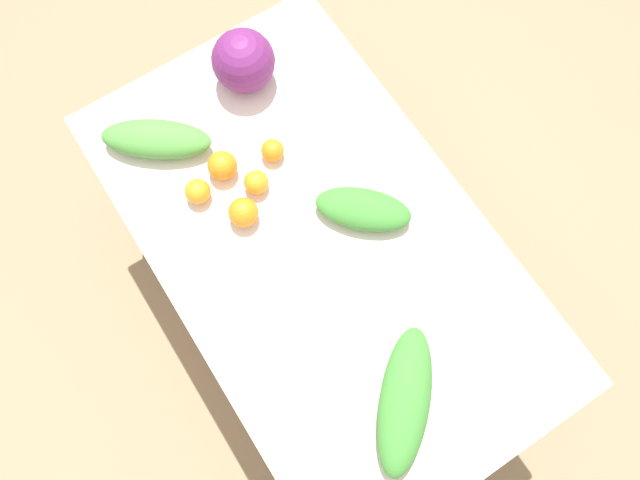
{
  "coord_description": "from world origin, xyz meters",
  "views": [
    {
      "loc": [
        -0.44,
        0.28,
        2.36
      ],
      "look_at": [
        0.0,
        0.0,
        0.75
      ],
      "focal_mm": 35.0,
      "sensor_mm": 36.0,
      "label": 1
    }
  ],
  "objects_px": {
    "orange_0": "(222,166)",
    "orange_2": "(198,192)",
    "greens_bunch_kale": "(363,209)",
    "orange_4": "(273,150)",
    "orange_1": "(256,182)",
    "greens_bunch_chard": "(156,139)",
    "cabbage_purple": "(243,61)",
    "orange_3": "(243,212)",
    "greens_bunch_scallion": "(405,400)"
  },
  "relations": [
    {
      "from": "orange_0",
      "to": "orange_2",
      "type": "relative_size",
      "value": 1.17
    },
    {
      "from": "greens_bunch_kale",
      "to": "orange_0",
      "type": "distance_m",
      "value": 0.41
    },
    {
      "from": "greens_bunch_kale",
      "to": "orange_2",
      "type": "bearing_deg",
      "value": 50.45
    },
    {
      "from": "orange_4",
      "to": "greens_bunch_kale",
      "type": "bearing_deg",
      "value": -158.38
    },
    {
      "from": "orange_0",
      "to": "orange_1",
      "type": "bearing_deg",
      "value": -149.39
    },
    {
      "from": "orange_0",
      "to": "orange_4",
      "type": "xyz_separation_m",
      "value": [
        -0.03,
        -0.14,
        -0.01
      ]
    },
    {
      "from": "greens_bunch_chard",
      "to": "orange_4",
      "type": "xyz_separation_m",
      "value": [
        -0.2,
        -0.26,
        -0.01
      ]
    },
    {
      "from": "orange_0",
      "to": "orange_4",
      "type": "distance_m",
      "value": 0.15
    },
    {
      "from": "orange_1",
      "to": "orange_4",
      "type": "bearing_deg",
      "value": -56.32
    },
    {
      "from": "greens_bunch_kale",
      "to": "orange_4",
      "type": "xyz_separation_m",
      "value": [
        0.29,
        0.11,
        -0.0
      ]
    },
    {
      "from": "cabbage_purple",
      "to": "greens_bunch_kale",
      "type": "relative_size",
      "value": 0.69
    },
    {
      "from": "greens_bunch_kale",
      "to": "orange_2",
      "type": "height_order",
      "value": "greens_bunch_kale"
    },
    {
      "from": "cabbage_purple",
      "to": "orange_4",
      "type": "height_order",
      "value": "cabbage_purple"
    },
    {
      "from": "cabbage_purple",
      "to": "orange_3",
      "type": "xyz_separation_m",
      "value": [
        -0.38,
        0.23,
        -0.05
      ]
    },
    {
      "from": "greens_bunch_kale",
      "to": "greens_bunch_chard",
      "type": "bearing_deg",
      "value": 37.18
    },
    {
      "from": "greens_bunch_scallion",
      "to": "orange_1",
      "type": "bearing_deg",
      "value": 0.34
    },
    {
      "from": "greens_bunch_kale",
      "to": "orange_1",
      "type": "height_order",
      "value": "greens_bunch_kale"
    },
    {
      "from": "orange_0",
      "to": "orange_2",
      "type": "bearing_deg",
      "value": 106.18
    },
    {
      "from": "greens_bunch_kale",
      "to": "orange_1",
      "type": "bearing_deg",
      "value": 41.71
    },
    {
      "from": "cabbage_purple",
      "to": "orange_2",
      "type": "bearing_deg",
      "value": 129.79
    },
    {
      "from": "orange_1",
      "to": "orange_2",
      "type": "bearing_deg",
      "value": 66.96
    },
    {
      "from": "orange_4",
      "to": "cabbage_purple",
      "type": "bearing_deg",
      "value": -14.37
    },
    {
      "from": "greens_bunch_chard",
      "to": "orange_0",
      "type": "bearing_deg",
      "value": -146.11
    },
    {
      "from": "greens_bunch_kale",
      "to": "orange_3",
      "type": "height_order",
      "value": "orange_3"
    },
    {
      "from": "greens_bunch_kale",
      "to": "orange_3",
      "type": "distance_m",
      "value": 0.33
    },
    {
      "from": "greens_bunch_chard",
      "to": "orange_3",
      "type": "xyz_separation_m",
      "value": [
        -0.32,
        -0.09,
        -0.0
      ]
    },
    {
      "from": "cabbage_purple",
      "to": "greens_bunch_scallion",
      "type": "height_order",
      "value": "cabbage_purple"
    },
    {
      "from": "orange_3",
      "to": "greens_bunch_scallion",
      "type": "bearing_deg",
      "value": -172.87
    },
    {
      "from": "greens_bunch_chard",
      "to": "orange_1",
      "type": "relative_size",
      "value": 4.54
    },
    {
      "from": "greens_bunch_scallion",
      "to": "greens_bunch_chard",
      "type": "relative_size",
      "value": 1.18
    },
    {
      "from": "cabbage_purple",
      "to": "orange_3",
      "type": "height_order",
      "value": "cabbage_purple"
    },
    {
      "from": "greens_bunch_chard",
      "to": "orange_2",
      "type": "distance_m",
      "value": 0.2
    },
    {
      "from": "greens_bunch_chard",
      "to": "orange_3",
      "type": "distance_m",
      "value": 0.34
    },
    {
      "from": "greens_bunch_scallion",
      "to": "orange_4",
      "type": "relative_size",
      "value": 5.6
    },
    {
      "from": "orange_1",
      "to": "orange_3",
      "type": "bearing_deg",
      "value": 127.99
    },
    {
      "from": "orange_4",
      "to": "greens_bunch_scallion",
      "type": "bearing_deg",
      "value": 173.62
    },
    {
      "from": "orange_2",
      "to": "greens_bunch_scallion",
      "type": "bearing_deg",
      "value": -168.61
    },
    {
      "from": "orange_2",
      "to": "orange_3",
      "type": "distance_m",
      "value": 0.14
    },
    {
      "from": "orange_0",
      "to": "orange_4",
      "type": "relative_size",
      "value": 1.27
    },
    {
      "from": "cabbage_purple",
      "to": "orange_2",
      "type": "xyz_separation_m",
      "value": [
        -0.26,
        0.31,
        -0.06
      ]
    },
    {
      "from": "cabbage_purple",
      "to": "greens_bunch_kale",
      "type": "xyz_separation_m",
      "value": [
        -0.55,
        -0.05,
        -0.05
      ]
    },
    {
      "from": "orange_0",
      "to": "greens_bunch_scallion",
      "type": "bearing_deg",
      "value": -175.79
    },
    {
      "from": "orange_4",
      "to": "orange_2",
      "type": "bearing_deg",
      "value": 88.95
    },
    {
      "from": "greens_bunch_kale",
      "to": "greens_bunch_scallion",
      "type": "height_order",
      "value": "greens_bunch_scallion"
    },
    {
      "from": "cabbage_purple",
      "to": "greens_bunch_chard",
      "type": "distance_m",
      "value": 0.33
    },
    {
      "from": "greens_bunch_kale",
      "to": "orange_0",
      "type": "xyz_separation_m",
      "value": [
        0.32,
        0.26,
        0.0
      ]
    },
    {
      "from": "greens_bunch_kale",
      "to": "orange_2",
      "type": "relative_size",
      "value": 3.72
    },
    {
      "from": "orange_1",
      "to": "greens_bunch_scallion",
      "type": "bearing_deg",
      "value": -179.66
    },
    {
      "from": "orange_0",
      "to": "orange_3",
      "type": "xyz_separation_m",
      "value": [
        -0.15,
        0.02,
        -0.0
      ]
    },
    {
      "from": "orange_1",
      "to": "orange_4",
      "type": "relative_size",
      "value": 1.05
    }
  ]
}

